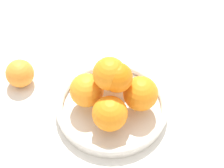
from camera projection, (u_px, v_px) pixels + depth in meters
ground_plane at (112, 111)px, 0.87m from camera, size 4.00×4.00×0.00m
fruit_bowl at (112, 107)px, 0.86m from camera, size 0.26×0.26×0.03m
orange_pile at (113, 89)px, 0.80m from camera, size 0.18×0.19×0.13m
stray_orange at (20, 73)px, 0.90m from camera, size 0.07×0.07×0.07m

